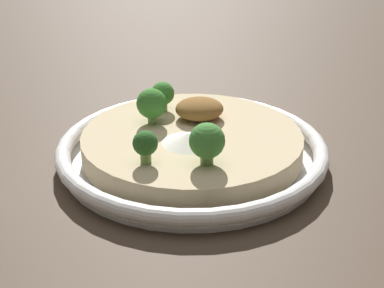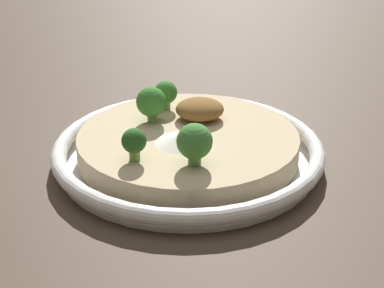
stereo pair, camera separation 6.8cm
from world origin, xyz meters
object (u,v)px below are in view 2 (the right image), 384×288
at_px(broccoli_left, 155,102).
at_px(broccoli_front_left, 138,142).
at_px(risotto_bowl, 192,148).
at_px(broccoli_front, 199,142).
at_px(broccoli_back, 169,93).

height_order(broccoli_left, broccoli_front_left, broccoli_left).
bearing_deg(risotto_bowl, broccoli_front, -84.99).
xyz_separation_m(broccoli_front, broccoli_back, (-0.03, 0.15, -0.00)).
relative_size(broccoli_front, broccoli_back, 1.22).
bearing_deg(broccoli_front_left, broccoli_back, 78.55).
distance_m(risotto_bowl, broccoli_left, 0.07).
bearing_deg(risotto_bowl, broccoli_front_left, -130.79).
distance_m(risotto_bowl, broccoli_back, 0.09).
bearing_deg(broccoli_front, broccoli_left, 114.50).
bearing_deg(broccoli_front, risotto_bowl, 95.01).
relative_size(broccoli_left, broccoli_front, 0.96).
height_order(broccoli_front, broccoli_back, broccoli_front).
relative_size(broccoli_front_left, broccoli_back, 0.96).
relative_size(risotto_bowl, broccoli_front, 7.00).
relative_size(broccoli_left, broccoli_front_left, 1.22).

